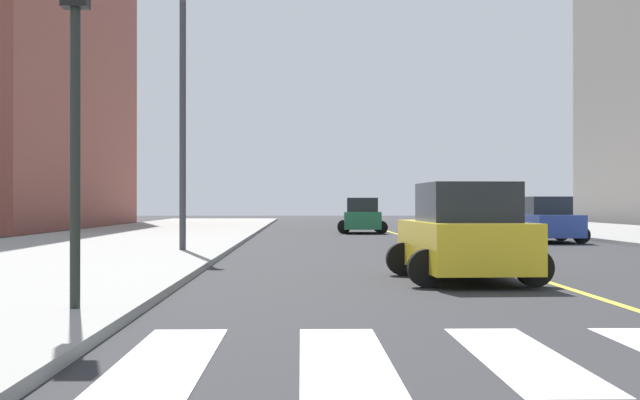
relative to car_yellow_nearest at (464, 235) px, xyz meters
name	(u,v)px	position (x,y,z in m)	size (l,w,h in m)	color
sidewalk_kerb_west	(42,257)	(-10.58, 7.11, -0.86)	(10.00, 120.00, 0.15)	gray
lane_divider_paint	(398,234)	(1.62, 27.11, -0.93)	(0.16, 80.00, 0.01)	yellow
car_yellow_nearest	(464,235)	(0.00, 0.00, 0.00)	(2.92, 4.55, 1.99)	gold
car_black_second	(481,225)	(3.21, 14.10, -0.14)	(2.38, 3.79, 1.69)	black
car_red_third	(493,215)	(7.11, 29.87, 0.04)	(3.02, 4.72, 2.07)	red
car_blue_fourth	(547,221)	(6.73, 18.00, -0.06)	(2.65, 4.19, 1.86)	#2D479E
car_green_fifth	(362,217)	(-0.07, 29.17, -0.05)	(2.74, 4.28, 1.88)	#236B42
traffic_light_far_corner	(76,47)	(-6.40, -5.79, 2.78)	(0.36, 0.41, 5.09)	black
street_lamp	(183,96)	(-6.98, 9.50, 3.96)	(0.44, 0.44, 8.12)	#38383D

